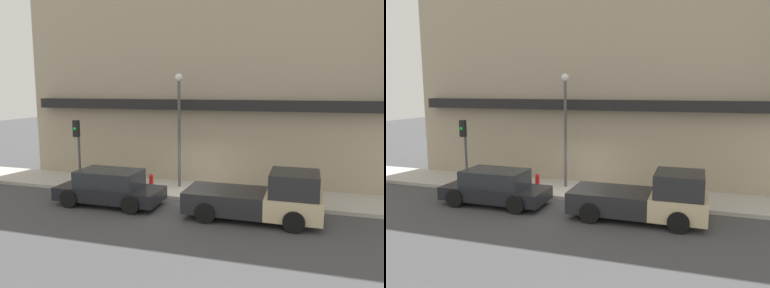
{
  "view_description": "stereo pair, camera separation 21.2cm",
  "coord_description": "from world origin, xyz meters",
  "views": [
    {
      "loc": [
        4.94,
        -15.04,
        4.88
      ],
      "look_at": [
        -0.04,
        1.15,
        2.36
      ],
      "focal_mm": 35.0,
      "sensor_mm": 36.0,
      "label": 1
    },
    {
      "loc": [
        5.15,
        -14.98,
        4.88
      ],
      "look_at": [
        -0.04,
        1.15,
        2.36
      ],
      "focal_mm": 35.0,
      "sensor_mm": 36.0,
      "label": 2
    }
  ],
  "objects": [
    {
      "name": "traffic_light",
      "position": [
        -5.62,
        0.44,
        2.39
      ],
      "size": [
        0.28,
        0.42,
        3.21
      ],
      "color": "#4C4C4C",
      "rests_on": "sidewalk"
    },
    {
      "name": "pickup_truck",
      "position": [
        3.46,
        -1.37,
        0.83
      ],
      "size": [
        5.06,
        2.21,
        1.9
      ],
      "rotation": [
        0.0,
        0.0,
        0.02
      ],
      "color": "beige",
      "rests_on": "ground"
    },
    {
      "name": "building",
      "position": [
        0.01,
        4.37,
        5.74
      ],
      "size": [
        19.8,
        3.8,
        11.51
      ],
      "color": "tan",
      "rests_on": "ground"
    },
    {
      "name": "sidewalk",
      "position": [
        0.0,
        1.44,
        0.08
      ],
      "size": [
        36.0,
        2.88,
        0.16
      ],
      "color": "#B7B2A8",
      "rests_on": "ground"
    },
    {
      "name": "parked_car",
      "position": [
        -2.91,
        -1.37,
        0.73
      ],
      "size": [
        4.51,
        2.02,
        1.48
      ],
      "rotation": [
        0.0,
        0.0,
        -0.0
      ],
      "color": "black",
      "rests_on": "ground"
    },
    {
      "name": "ground_plane",
      "position": [
        0.0,
        0.0,
        0.0
      ],
      "size": [
        80.0,
        80.0,
        0.0
      ],
      "primitive_type": "plane",
      "color": "#424244"
    },
    {
      "name": "fire_hydrant",
      "position": [
        -1.98,
        0.88,
        0.52
      ],
      "size": [
        0.2,
        0.2,
        0.72
      ],
      "color": "red",
      "rests_on": "sidewalk"
    },
    {
      "name": "street_lamp",
      "position": [
        -0.85,
        1.69,
        3.56
      ],
      "size": [
        0.36,
        0.36,
        5.42
      ],
      "color": "#4C4C4C",
      "rests_on": "sidewalk"
    }
  ]
}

